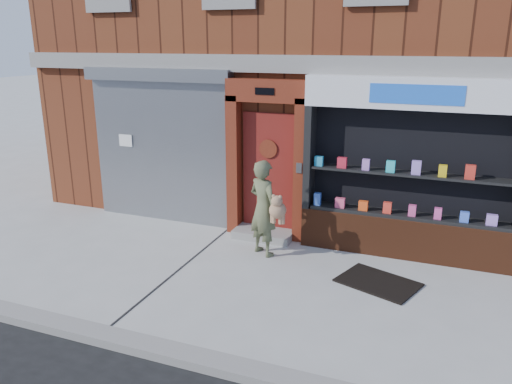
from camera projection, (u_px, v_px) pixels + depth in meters
The scene contains 8 objects.
ground at pixel (271, 284), 7.56m from camera, with size 80.00×80.00×0.00m, color #9E9E99.
curb at pixel (208, 362), 5.62m from camera, with size 60.00×0.30×0.12m, color gray.
building at pixel (357, 20), 11.75m from camera, with size 12.00×8.16×8.00m.
shutter_bay at pixel (161, 137), 9.81m from camera, with size 3.10×0.30×3.04m.
red_door_bay at pixel (267, 160), 9.05m from camera, with size 1.52×0.58×2.90m.
pharmacy_bay at pixel (409, 178), 8.18m from camera, with size 3.50×0.41×3.00m.
woman at pixel (264, 208), 8.38m from camera, with size 0.81×0.64×1.66m.
doormat at pixel (378, 282), 7.57m from camera, with size 1.13×0.79×0.03m, color black.
Camera 1 is at (2.24, -6.45, 3.53)m, focal length 35.00 mm.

